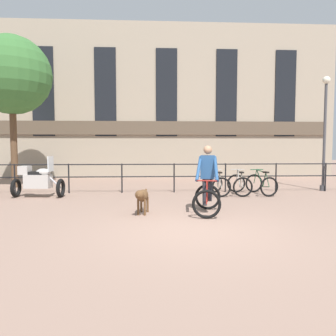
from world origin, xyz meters
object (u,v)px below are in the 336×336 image
(dog, at_px, (142,196))
(street_lamp, at_px, (325,127))
(parked_bicycle_near_lamp, at_px, (217,184))
(parked_motorcycle, at_px, (38,180))
(parked_bicycle_mid_right, at_px, (261,184))
(parked_bicycle_mid_left, at_px, (239,184))
(cyclist_with_bike, at_px, (207,183))

(dog, bearing_deg, street_lamp, 39.61)
(dog, xyz_separation_m, street_lamp, (6.67, 3.86, 1.93))
(dog, bearing_deg, parked_bicycle_near_lamp, 60.31)
(parked_motorcycle, bearing_deg, parked_bicycle_mid_right, -83.25)
(parked_bicycle_mid_left, relative_size, parked_bicycle_mid_right, 0.95)
(cyclist_with_bike, relative_size, parked_motorcycle, 1.03)
(parked_bicycle_mid_left, xyz_separation_m, parked_bicycle_mid_right, (0.77, 0.00, 0.00))
(cyclist_with_bike, bearing_deg, dog, -164.63)
(parked_bicycle_near_lamp, bearing_deg, parked_bicycle_mid_left, 177.18)
(street_lamp, bearing_deg, parked_motorcycle, -174.18)
(dog, height_order, parked_motorcycle, parked_motorcycle)
(parked_bicycle_near_lamp, height_order, street_lamp, street_lamp)
(parked_bicycle_near_lamp, xyz_separation_m, parked_bicycle_mid_left, (0.77, 0.00, -0.00))
(parked_bicycle_mid_left, relative_size, street_lamp, 0.27)
(parked_motorcycle, distance_m, parked_bicycle_mid_right, 7.52)
(parked_bicycle_mid_left, bearing_deg, street_lamp, -163.72)
(parked_bicycle_near_lamp, bearing_deg, street_lamp, -171.99)
(parked_motorcycle, distance_m, parked_bicycle_near_lamp, 5.99)
(cyclist_with_bike, relative_size, street_lamp, 0.40)
(street_lamp, bearing_deg, cyclist_with_bike, -143.37)
(dog, height_order, street_lamp, street_lamp)
(cyclist_with_bike, height_order, parked_bicycle_mid_left, cyclist_with_bike)
(dog, distance_m, parked_bicycle_near_lamp, 3.96)
(cyclist_with_bike, bearing_deg, parked_bicycle_mid_left, 72.33)
(cyclist_with_bike, height_order, parked_bicycle_near_lamp, cyclist_with_bike)
(parked_bicycle_near_lamp, xyz_separation_m, street_lamp, (4.17, 0.80, 2.02))
(parked_bicycle_near_lamp, relative_size, street_lamp, 0.27)
(cyclist_with_bike, distance_m, parked_motorcycle, 5.79)
(cyclist_with_bike, relative_size, parked_bicycle_mid_left, 1.49)
(parked_bicycle_near_lamp, bearing_deg, dog, 47.94)
(parked_bicycle_near_lamp, relative_size, parked_bicycle_mid_right, 0.95)
(parked_bicycle_mid_left, height_order, street_lamp, street_lamp)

